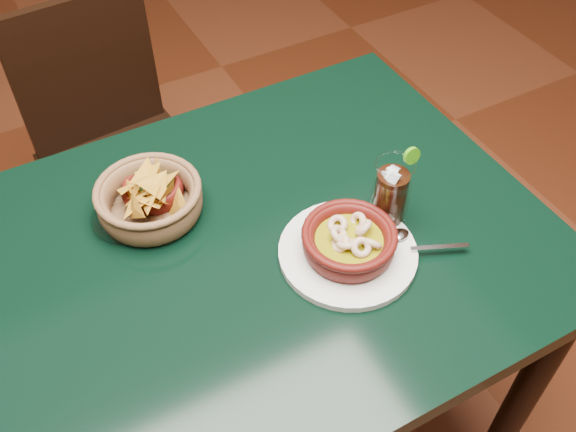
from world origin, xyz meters
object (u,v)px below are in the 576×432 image
dining_table (216,295)px  shrimp_plate (349,244)px  dining_chair (116,147)px  chip_basket (149,199)px  cola_drink (391,195)px

dining_table → shrimp_plate: 0.27m
dining_table → dining_chair: (0.01, 0.70, -0.19)m
chip_basket → cola_drink: (0.36, -0.22, 0.03)m
cola_drink → dining_table: bearing=167.8°
shrimp_plate → dining_chair: bearing=104.5°
dining_table → cola_drink: bearing=-12.2°
dining_chair → cola_drink: 0.90m
dining_table → dining_chair: bearing=89.6°
dining_chair → shrimp_plate: dining_chair is taller
dining_table → dining_chair: size_ratio=1.42×
dining_table → cola_drink: 0.36m
dining_table → chip_basket: (-0.05, 0.16, 0.13)m
dining_table → chip_basket: bearing=107.1°
dining_table → dining_chair: 0.73m
shrimp_plate → cola_drink: 0.11m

